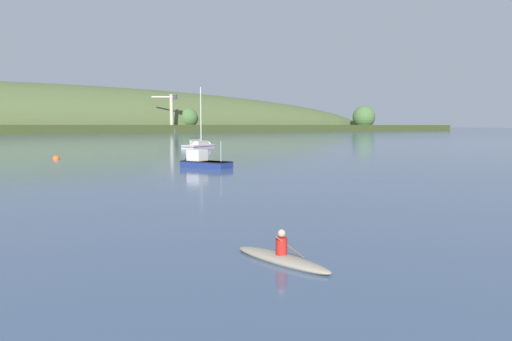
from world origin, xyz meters
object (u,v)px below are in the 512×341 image
canoe_with_paddler (281,258)px  dockside_crane (171,115)px  fishing_boat_moored (201,164)px  sailboat_far_left (201,147)px  mooring_buoy_foreground (56,159)px

canoe_with_paddler → dockside_crane: bearing=148.5°
fishing_boat_moored → sailboat_far_left: bearing=-50.3°
mooring_buoy_foreground → sailboat_far_left: bearing=30.1°
sailboat_far_left → fishing_boat_moored: (-15.56, -32.79, 0.16)m
fishing_boat_moored → mooring_buoy_foreground: size_ratio=6.11×
sailboat_far_left → canoe_with_paddler: bearing=-144.6°
dockside_crane → fishing_boat_moored: size_ratio=3.51×
sailboat_far_left → fishing_boat_moored: sailboat_far_left is taller
fishing_boat_moored → canoe_with_paddler: (-11.14, -28.59, -0.22)m
dockside_crane → sailboat_far_left: size_ratio=1.67×
sailboat_far_left → fishing_boat_moored: 36.30m
sailboat_far_left → mooring_buoy_foreground: size_ratio=12.80×
canoe_with_paddler → sailboat_far_left: bearing=146.1°
sailboat_far_left → mooring_buoy_foreground: (-24.70, -14.32, -0.17)m
sailboat_far_left → mooring_buoy_foreground: 28.55m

